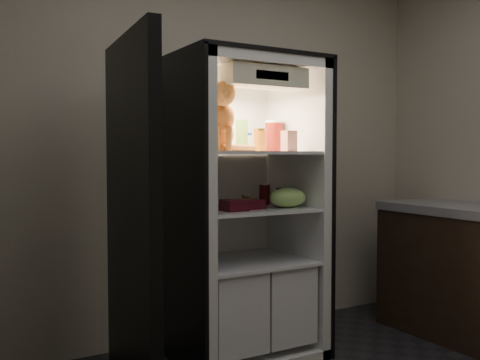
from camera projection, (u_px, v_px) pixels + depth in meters
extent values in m
plane|color=beige|center=(211.00, 143.00, 3.73)|extent=(3.60, 0.00, 3.60)
cube|color=white|center=(219.00, 205.00, 3.64)|extent=(0.85, 0.06, 1.85)
cube|color=white|center=(186.00, 213.00, 3.16)|extent=(0.06, 0.70, 1.85)
cube|color=white|center=(294.00, 206.00, 3.56)|extent=(0.06, 0.70, 1.85)
cube|color=white|center=(243.00, 66.00, 3.32)|extent=(0.85, 0.70, 0.06)
cube|color=white|center=(243.00, 349.00, 3.40)|extent=(0.85, 0.70, 0.06)
cube|color=black|center=(179.00, 213.00, 3.14)|extent=(0.02, 0.72, 1.87)
cube|color=black|center=(299.00, 206.00, 3.58)|extent=(0.02, 0.72, 1.87)
cube|color=black|center=(243.00, 59.00, 3.32)|extent=(0.90, 0.72, 0.02)
cube|color=white|center=(246.00, 153.00, 3.32)|extent=(0.73, 0.62, 0.02)
cube|color=white|center=(246.00, 209.00, 3.33)|extent=(0.73, 0.62, 0.02)
cube|color=white|center=(221.00, 304.00, 3.27)|extent=(0.34, 0.58, 0.48)
cube|color=white|center=(269.00, 297.00, 3.45)|extent=(0.34, 0.58, 0.48)
cube|color=white|center=(246.00, 261.00, 3.35)|extent=(0.73, 0.62, 0.02)
cube|color=#EBE8C0|center=(264.00, 77.00, 3.12)|extent=(0.52, 0.18, 0.12)
cube|color=black|center=(272.00, 75.00, 3.04)|extent=(0.22, 0.01, 0.05)
cube|color=black|center=(131.00, 225.00, 2.63)|extent=(0.13, 0.87, 1.85)
cube|color=white|center=(137.00, 303.00, 2.59)|extent=(0.11, 0.64, 0.12)
cube|color=white|center=(136.00, 200.00, 2.57)|extent=(0.11, 0.64, 0.12)
ellipsoid|color=#B95317|center=(215.00, 133.00, 3.20)|extent=(0.27, 0.31, 0.23)
ellipsoid|color=#B95317|center=(220.00, 117.00, 3.10)|extent=(0.21, 0.19, 0.19)
sphere|color=orange|center=(223.00, 94.00, 3.02)|extent=(0.17, 0.17, 0.14)
sphere|color=orange|center=(226.00, 95.00, 2.97)|extent=(0.07, 0.07, 0.06)
cone|color=orange|center=(215.00, 81.00, 3.02)|extent=(0.07, 0.07, 0.06)
cone|color=orange|center=(230.00, 82.00, 3.04)|extent=(0.07, 0.07, 0.06)
cylinder|color=#B95317|center=(217.00, 139.00, 3.03)|extent=(0.04, 0.04, 0.14)
cylinder|color=#B95317|center=(229.00, 139.00, 3.05)|extent=(0.04, 0.04, 0.14)
cylinder|color=#B95317|center=(239.00, 148.00, 3.15)|extent=(0.26, 0.09, 0.04)
cylinder|color=#268E3A|center=(242.00, 137.00, 3.41)|extent=(0.08, 0.08, 0.19)
cylinder|color=#268E3A|center=(242.00, 121.00, 3.40)|extent=(0.08, 0.08, 0.02)
cylinder|color=white|center=(245.00, 143.00, 3.49)|extent=(0.09, 0.09, 0.10)
cylinder|color=blue|center=(245.00, 134.00, 3.49)|extent=(0.09, 0.09, 0.02)
cylinder|color=maroon|center=(260.00, 141.00, 3.36)|extent=(0.08, 0.08, 0.13)
cylinder|color=#AC852E|center=(260.00, 130.00, 3.35)|extent=(0.08, 0.08, 0.01)
cylinder|color=maroon|center=(274.00, 137.00, 3.57)|extent=(0.12, 0.12, 0.19)
cylinder|color=white|center=(274.00, 122.00, 3.56)|extent=(0.12, 0.12, 0.02)
cube|color=beige|center=(289.00, 141.00, 3.30)|extent=(0.07, 0.07, 0.13)
cylinder|color=black|center=(264.00, 195.00, 3.53)|extent=(0.07, 0.07, 0.13)
cylinder|color=#B2B2B2|center=(264.00, 184.00, 3.53)|extent=(0.07, 0.07, 0.00)
cylinder|color=black|center=(281.00, 196.00, 3.53)|extent=(0.06, 0.06, 0.11)
cylinder|color=#B2B2B2|center=(281.00, 188.00, 3.53)|extent=(0.06, 0.06, 0.00)
cylinder|color=black|center=(284.00, 199.00, 3.34)|extent=(0.06, 0.06, 0.11)
cylinder|color=#B2B2B2|center=(284.00, 190.00, 3.34)|extent=(0.06, 0.06, 0.00)
cylinder|color=#523917|center=(246.00, 201.00, 3.35)|extent=(0.06, 0.06, 0.07)
cylinder|color=#B2B2B2|center=(246.00, 195.00, 3.35)|extent=(0.06, 0.06, 0.01)
ellipsoid|color=#78A84E|center=(288.00, 198.00, 3.32)|extent=(0.25, 0.18, 0.12)
cube|color=#450B10|center=(234.00, 205.00, 3.12)|extent=(0.13, 0.13, 0.07)
cube|color=#450B10|center=(252.00, 204.00, 3.23)|extent=(0.12, 0.12, 0.06)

